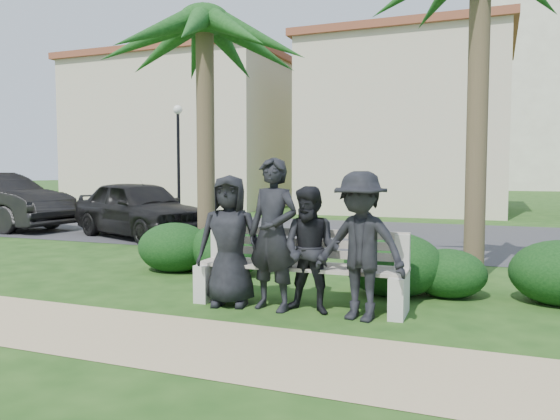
# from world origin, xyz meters

# --- Properties ---
(ground) EXTENTS (160.00, 160.00, 0.00)m
(ground) POSITION_xyz_m (0.00, 0.00, 0.00)
(ground) COLOR #1A3F12
(ground) RESTS_ON ground
(footpath) EXTENTS (30.00, 1.60, 0.01)m
(footpath) POSITION_xyz_m (0.00, -1.80, 0.00)
(footpath) COLOR tan
(footpath) RESTS_ON ground
(asphalt_street) EXTENTS (160.00, 8.00, 0.01)m
(asphalt_street) POSITION_xyz_m (0.00, 8.00, 0.00)
(asphalt_street) COLOR #2D2D30
(asphalt_street) RESTS_ON ground
(stucco_bldg_left) EXTENTS (10.40, 8.40, 7.30)m
(stucco_bldg_left) POSITION_xyz_m (-12.00, 18.00, 3.66)
(stucco_bldg_left) COLOR beige
(stucco_bldg_left) RESTS_ON ground
(stucco_bldg_right) EXTENTS (8.40, 8.40, 7.30)m
(stucco_bldg_right) POSITION_xyz_m (-1.00, 18.00, 3.66)
(stucco_bldg_right) COLOR beige
(stucco_bldg_right) RESTS_ON ground
(street_lamp) EXTENTS (0.36, 0.36, 4.29)m
(street_lamp) POSITION_xyz_m (-9.00, 12.00, 2.94)
(street_lamp) COLOR black
(street_lamp) RESTS_ON ground
(park_bench) EXTENTS (2.70, 0.70, 0.94)m
(park_bench) POSITION_xyz_m (0.33, 0.02, 0.42)
(park_bench) COLOR gray
(park_bench) RESTS_ON ground
(man_a) EXTENTS (0.91, 0.70, 1.67)m
(man_a) POSITION_xyz_m (-0.52, -0.27, 0.83)
(man_a) COLOR black
(man_a) RESTS_ON ground
(man_b) EXTENTS (0.76, 0.58, 1.88)m
(man_b) POSITION_xyz_m (0.08, -0.28, 0.94)
(man_b) COLOR black
(man_b) RESTS_ON ground
(man_c) EXTENTS (0.77, 0.62, 1.54)m
(man_c) POSITION_xyz_m (0.57, -0.26, 0.77)
(man_c) COLOR black
(man_c) RESTS_ON ground
(man_d) EXTENTS (1.21, 0.84, 1.72)m
(man_d) POSITION_xyz_m (1.19, -0.34, 0.86)
(man_d) COLOR black
(man_d) RESTS_ON ground
(hedge_a) EXTENTS (1.32, 1.09, 0.86)m
(hedge_a) POSITION_xyz_m (-2.50, 1.55, 0.43)
(hedge_a) COLOR black
(hedge_a) RESTS_ON ground
(hedge_b) EXTENTS (1.16, 0.95, 0.75)m
(hedge_b) POSITION_xyz_m (-1.45, 1.53, 0.38)
(hedge_b) COLOR black
(hedge_b) RESTS_ON ground
(hedge_c) EXTENTS (1.38, 1.14, 0.90)m
(hedge_c) POSITION_xyz_m (-1.53, 1.69, 0.45)
(hedge_c) COLOR black
(hedge_c) RESTS_ON ground
(hedge_d) EXTENTS (1.38, 1.14, 0.90)m
(hedge_d) POSITION_xyz_m (1.31, 1.12, 0.45)
(hedge_d) COLOR black
(hedge_d) RESTS_ON ground
(hedge_e) EXTENTS (1.04, 0.86, 0.68)m
(hedge_e) POSITION_xyz_m (2.03, 1.27, 0.34)
(hedge_e) COLOR black
(hedge_e) RESTS_ON ground
(palm_left) EXTENTS (3.00, 3.00, 5.29)m
(palm_left) POSITION_xyz_m (-2.25, 2.21, 4.33)
(palm_left) COLOR brown
(palm_left) RESTS_ON ground
(car_a) EXTENTS (4.72, 3.31, 1.49)m
(car_a) POSITION_xyz_m (-5.98, 5.31, 0.75)
(car_a) COLOR black
(car_a) RESTS_ON ground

